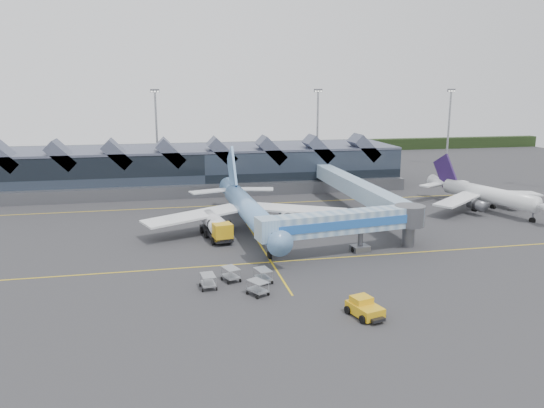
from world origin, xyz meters
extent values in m
plane|color=#2C2C2E|center=(0.00, 0.00, 0.00)|extent=(260.00, 260.00, 0.00)
cube|color=gold|center=(0.00, -8.00, 0.01)|extent=(120.00, 0.25, 0.01)
cube|color=gold|center=(0.00, 28.00, 0.01)|extent=(120.00, 0.25, 0.01)
cube|color=gold|center=(0.00, 10.00, 0.01)|extent=(0.25, 60.00, 0.01)
cube|color=black|center=(0.00, 110.00, 2.00)|extent=(260.00, 4.00, 4.00)
cube|color=black|center=(-5.00, 48.00, 4.50)|extent=(90.00, 20.00, 9.00)
cube|color=#4D5266|center=(-5.00, 48.00, 9.20)|extent=(90.00, 20.00, 0.60)
cube|color=#5C5D64|center=(-5.00, 37.00, 1.30)|extent=(90.00, 2.50, 2.60)
cube|color=#4D5266|center=(-45.00, 41.00, 9.30)|extent=(6.43, 6.00, 6.43)
cube|color=#4D5266|center=(-34.00, 41.00, 9.30)|extent=(6.43, 6.00, 6.43)
cube|color=#4D5266|center=(-23.00, 41.00, 9.30)|extent=(6.43, 6.00, 6.43)
cube|color=#4D5266|center=(-12.00, 41.00, 9.30)|extent=(6.43, 6.00, 6.43)
cube|color=#4D5266|center=(-1.00, 41.00, 9.30)|extent=(6.43, 6.00, 6.43)
cube|color=#4D5266|center=(10.00, 41.00, 9.30)|extent=(6.43, 6.00, 6.43)
cube|color=#4D5266|center=(21.00, 41.00, 9.30)|extent=(6.43, 6.00, 6.43)
cube|color=#4D5266|center=(32.00, 41.00, 9.30)|extent=(6.43, 6.00, 6.43)
cylinder|color=#919499|center=(-15.00, 72.00, 11.00)|extent=(0.56, 0.56, 22.00)
cube|color=#5C5D64|center=(-15.00, 72.00, 22.00)|extent=(2.40, 0.50, 0.90)
cylinder|color=#919499|center=(30.00, 72.00, 11.00)|extent=(0.56, 0.56, 22.00)
cube|color=#5C5D64|center=(30.00, 72.00, 22.00)|extent=(2.40, 0.50, 0.90)
cylinder|color=#919499|center=(70.00, 70.00, 11.00)|extent=(0.56, 0.56, 22.00)
cube|color=#5C5D64|center=(70.00, 70.00, 22.00)|extent=(2.40, 0.50, 0.90)
cylinder|color=#6391CA|center=(-0.47, 6.93, 3.75)|extent=(4.68, 28.30, 3.48)
cone|color=#6391CA|center=(0.23, -9.56, 3.75)|extent=(3.68, 4.98, 3.48)
cube|color=black|center=(0.26, -10.16, 4.48)|extent=(1.33, 0.39, 0.48)
cone|color=#6391CA|center=(-1.21, 24.23, 4.01)|extent=(3.75, 6.58, 3.48)
cube|color=white|center=(-9.41, 7.72, 3.14)|extent=(16.64, 10.43, 1.15)
cube|color=white|center=(8.36, 8.48, 3.14)|extent=(16.63, 9.28, 1.15)
cylinder|color=white|center=(-6.31, 4.67, 2.27)|extent=(2.36, 4.92, 2.16)
cylinder|color=white|center=(5.54, 5.17, 2.27)|extent=(2.36, 4.92, 2.16)
cube|color=#6391CA|center=(-1.15, 22.62, 7.64)|extent=(0.79, 8.91, 9.58)
cube|color=white|center=(-5.44, 22.84, 4.01)|extent=(7.75, 4.75, 0.23)
cube|color=white|center=(3.12, 23.20, 4.01)|extent=(7.66, 4.21, 0.23)
cylinder|color=#5C5D64|center=(0.09, -6.34, 1.01)|extent=(0.26, 0.26, 2.01)
cylinder|color=#5C5D64|center=(-3.48, 8.01, 1.01)|extent=(0.26, 0.26, 2.01)
cylinder|color=#5C5D64|center=(2.43, 8.27, 1.01)|extent=(0.26, 0.26, 2.01)
cylinder|color=black|center=(0.09, -6.34, 0.36)|extent=(0.47, 1.30, 1.29)
cylinder|color=white|center=(46.38, 13.15, 3.17)|extent=(8.29, 20.59, 2.93)
cone|color=white|center=(43.03, 25.32, 3.39)|extent=(4.08, 5.31, 2.93)
cube|color=white|center=(39.51, 12.23, 2.65)|extent=(12.29, 9.91, 0.98)
cube|color=white|center=(52.75, 15.88, 2.65)|extent=(12.37, 4.37, 0.98)
cylinder|color=#5C5D64|center=(42.36, 10.52, 1.92)|extent=(2.69, 3.88, 1.82)
cylinder|color=#5C5D64|center=(51.18, 12.95, 1.92)|extent=(2.69, 3.88, 1.82)
cube|color=#2A1848|center=(43.34, 24.19, 6.10)|extent=(2.18, 6.47, 7.16)
cube|color=white|center=(40.07, 23.59, 3.39)|extent=(5.88, 4.54, 0.24)
cube|color=white|center=(46.45, 25.35, 3.39)|extent=(5.64, 2.19, 0.24)
cylinder|color=#5C5D64|center=(48.95, 3.82, 0.85)|extent=(0.27, 0.27, 1.70)
cylinder|color=#5C5D64|center=(43.74, 13.34, 0.85)|extent=(0.27, 0.27, 1.70)
cylinder|color=#5C5D64|center=(48.55, 14.66, 0.85)|extent=(0.27, 0.27, 1.70)
cylinder|color=black|center=(48.95, 3.82, 0.31)|extent=(0.71, 1.17, 1.09)
cube|color=#6F95BA|center=(10.41, -6.45, 4.63)|extent=(20.39, 5.98, 2.92)
cube|color=#235CB1|center=(10.64, -7.99, 4.63)|extent=(19.96, 3.11, 1.21)
cube|color=#6F95BA|center=(-0.56, -8.09, 4.63)|extent=(3.07, 3.58, 3.03)
cylinder|color=#5C5D64|center=(13.40, -6.00, 2.32)|extent=(0.71, 0.71, 4.63)
cube|color=#5C5D64|center=(13.40, -6.00, 0.45)|extent=(2.69, 2.35, 0.91)
cylinder|color=black|center=(12.40, -6.15, 0.35)|extent=(0.53, 0.96, 0.91)
cylinder|color=black|center=(14.40, -5.85, 0.35)|extent=(0.53, 0.96, 0.91)
cylinder|color=#5C5D64|center=(21.38, -4.80, 4.63)|extent=(4.44, 4.44, 3.03)
cylinder|color=#5C5D64|center=(21.38, -4.80, 2.32)|extent=(1.82, 1.82, 4.63)
cube|color=black|center=(-6.13, 5.13, 0.84)|extent=(4.37, 10.36, 0.56)
cube|color=gold|center=(-5.47, 1.39, 2.01)|extent=(3.06, 2.88, 2.46)
cube|color=black|center=(-5.32, 0.51, 2.57)|extent=(2.45, 0.59, 1.12)
cylinder|color=silver|center=(-6.36, 6.45, 2.35)|extent=(3.64, 6.82, 2.57)
sphere|color=silver|center=(-6.91, 9.64, 2.35)|extent=(2.46, 2.46, 2.46)
sphere|color=silver|center=(-5.80, 3.26, 2.35)|extent=(2.46, 2.46, 2.46)
cylinder|color=black|center=(-6.93, 1.59, 0.56)|extent=(0.58, 1.17, 1.12)
cylinder|color=black|center=(-4.17, 2.07, 0.56)|extent=(0.58, 1.17, 1.12)
cylinder|color=black|center=(-7.60, 5.44, 0.56)|extent=(0.58, 1.17, 1.12)
cylinder|color=black|center=(-4.85, 5.92, 0.56)|extent=(0.58, 1.17, 1.12)
cylinder|color=black|center=(-8.08, 8.19, 0.56)|extent=(0.58, 1.17, 1.12)
cylinder|color=black|center=(-5.33, 8.67, 0.56)|extent=(0.58, 1.17, 1.12)
cube|color=gold|center=(5.96, -26.81, 0.75)|extent=(3.29, 4.34, 1.07)
cube|color=gold|center=(5.79, -26.19, 1.55)|extent=(2.31, 2.16, 0.75)
cube|color=black|center=(6.50, -28.77, 0.48)|extent=(1.67, 1.22, 0.32)
cylinder|color=black|center=(5.11, -28.37, 0.43)|extent=(0.54, 0.91, 0.86)
cylinder|color=black|center=(7.49, -27.72, 0.43)|extent=(0.54, 0.91, 0.86)
cylinder|color=black|center=(4.43, -25.89, 0.43)|extent=(0.54, 0.91, 0.86)
cylinder|color=black|center=(6.80, -25.24, 0.43)|extent=(0.54, 0.91, 0.86)
cube|color=#989BA0|center=(-6.24, -13.94, 0.60)|extent=(2.27, 2.79, 0.16)
cube|color=#989BA0|center=(-6.24, -13.94, 1.64)|extent=(2.27, 2.79, 0.09)
cylinder|color=black|center=(-5.77, -12.84, 0.20)|extent=(0.26, 0.42, 0.39)
cube|color=#989BA0|center=(-2.51, -15.26, 0.60)|extent=(2.08, 2.71, 0.16)
cube|color=#989BA0|center=(-2.51, -15.26, 1.64)|extent=(2.08, 2.71, 0.09)
cylinder|color=black|center=(-1.93, -14.21, 0.20)|extent=(0.22, 0.41, 0.39)
cube|color=#989BA0|center=(-9.16, -15.81, 0.60)|extent=(1.76, 2.55, 0.16)
cube|color=#989BA0|center=(-9.16, -15.81, 1.64)|extent=(1.76, 2.55, 0.09)
cylinder|color=black|center=(-8.43, -14.86, 0.20)|extent=(0.17, 0.41, 0.39)
cube|color=#989BA0|center=(-3.83, -18.98, 0.60)|extent=(2.50, 2.85, 0.16)
cube|color=#989BA0|center=(-3.83, -18.98, 1.64)|extent=(2.50, 2.85, 0.09)
cylinder|color=black|center=(-3.53, -17.82, 0.20)|extent=(0.30, 0.41, 0.39)
camera|label=1|loc=(-13.72, -74.56, 23.17)|focal=35.00mm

